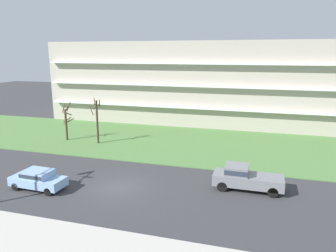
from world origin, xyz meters
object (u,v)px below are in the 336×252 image
object	(u,v)px
tree_left	(97,120)
sedan_blue_near_left	(38,179)
tree_far_left	(67,122)
pickup_gray_center_left	(245,177)

from	to	relation	value
tree_left	sedan_blue_near_left	xyz separation A→B (m)	(1.74, -13.01, -2.03)
tree_far_left	pickup_gray_center_left	distance (m)	23.64
tree_far_left	pickup_gray_center_left	bearing A→B (deg)	-21.97
tree_far_left	sedan_blue_near_left	world-z (taller)	tree_far_left
tree_far_left	pickup_gray_center_left	world-z (taller)	tree_far_left
sedan_blue_near_left	pickup_gray_center_left	xyz separation A→B (m)	(15.78, 4.50, 0.14)
tree_far_left	tree_left	distance (m)	4.41
tree_left	sedan_blue_near_left	size ratio (longest dim) A/B	1.22
tree_left	pickup_gray_center_left	bearing A→B (deg)	-25.91
sedan_blue_near_left	pickup_gray_center_left	size ratio (longest dim) A/B	0.83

